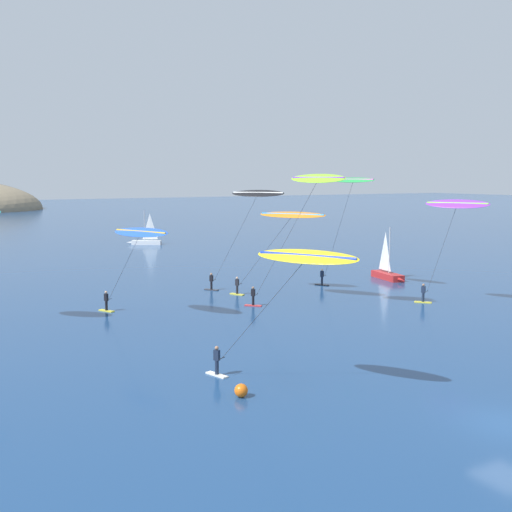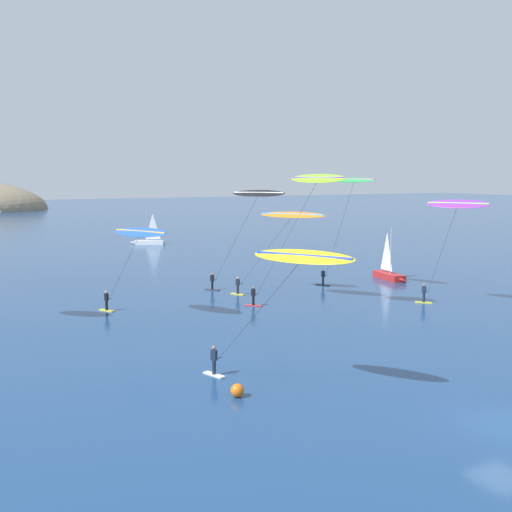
{
  "view_description": "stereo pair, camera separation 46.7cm",
  "coord_description": "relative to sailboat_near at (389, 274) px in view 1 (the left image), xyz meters",
  "views": [
    {
      "loc": [
        -23.76,
        -18.49,
        11.19
      ],
      "look_at": [
        2.84,
        27.72,
        4.55
      ],
      "focal_mm": 45.0,
      "sensor_mm": 36.0,
      "label": 1
    },
    {
      "loc": [
        -23.35,
        -18.72,
        11.19
      ],
      "look_at": [
        2.84,
        27.72,
        4.55
      ],
      "focal_mm": 45.0,
      "sensor_mm": 36.0,
      "label": 2
    }
  ],
  "objects": [
    {
      "name": "ground_plane",
      "position": [
        -23.28,
        -34.15,
        -0.64
      ],
      "size": [
        600.0,
        600.0,
        0.0
      ],
      "primitive_type": "plane",
      "color": "navy"
    },
    {
      "name": "kitesurfer_lime",
      "position": [
        -16.59,
        -9.09,
        9.53
      ],
      "size": [
        6.42,
        7.25,
        11.46
      ],
      "color": "red",
      "rests_on": "ground"
    },
    {
      "name": "kitesurfer_purple",
      "position": [
        -4.91,
        -13.52,
        7.53
      ],
      "size": [
        3.76,
        5.71,
        9.29
      ],
      "color": "yellow",
      "rests_on": "ground"
    },
    {
      "name": "kitesurfer_green",
      "position": [
        -7.6,
        -2.56,
        9.13
      ],
      "size": [
        2.78,
        6.81,
        11.14
      ],
      "color": "#2D2D33",
      "rests_on": "ground"
    },
    {
      "name": "sailboat_near",
      "position": [
        0.0,
        0.0,
        0.0
      ],
      "size": [
        2.29,
        5.97,
        5.7
      ],
      "color": "#B22323",
      "rests_on": "ground"
    },
    {
      "name": "kitesurfer_orange",
      "position": [
        -15.75,
        -4.22,
        6.7
      ],
      "size": [
        5.96,
        8.73,
        8.08
      ],
      "color": "yellow",
      "rests_on": "ground"
    },
    {
      "name": "sailboat_far",
      "position": [
        -10.54,
        47.51,
        0.0
      ],
      "size": [
        5.49,
        4.07,
        5.7
      ],
      "color": "white",
      "rests_on": "ground"
    },
    {
      "name": "kitesurfer_black",
      "position": [
        -16.81,
        0.25,
        8.24
      ],
      "size": [
        5.9,
        6.98,
        9.98
      ],
      "color": "#2D2D33",
      "rests_on": "ground"
    },
    {
      "name": "kitesurfer_blue",
      "position": [
        -30.06,
        -4.59,
        5.8
      ],
      "size": [
        4.1,
        7.68,
        7.22
      ],
      "color": "yellow",
      "rests_on": "ground"
    },
    {
      "name": "kitesurfer_yellow",
      "position": [
        -28.98,
        -25.64,
        5.98
      ],
      "size": [
        4.99,
        8.52,
        7.52
      ],
      "color": "silver",
      "rests_on": "ground"
    },
    {
      "name": "marker_buoy",
      "position": [
        -31.96,
        -24.92,
        -0.29
      ],
      "size": [
        0.7,
        0.7,
        0.7
      ],
      "primitive_type": "sphere",
      "color": "orange",
      "rests_on": "ground"
    }
  ]
}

